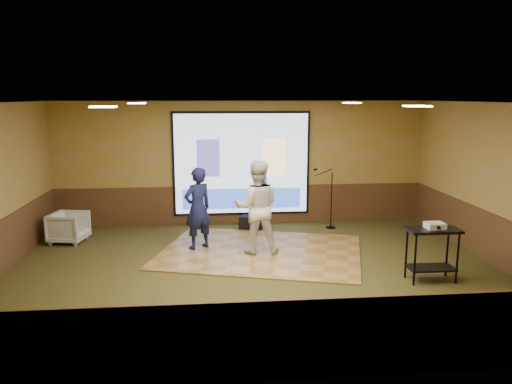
{
  "coord_description": "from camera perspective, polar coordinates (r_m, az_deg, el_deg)",
  "views": [
    {
      "loc": [
        -0.8,
        -8.49,
        3.12
      ],
      "look_at": [
        0.1,
        0.86,
        1.3
      ],
      "focal_mm": 35.0,
      "sensor_mm": 36.0,
      "label": 1
    }
  ],
  "objects": [
    {
      "name": "mic_stand",
      "position": [
        12.0,
        8.33,
        -1.8
      ],
      "size": [
        0.57,
        0.23,
        1.46
      ],
      "rotation": [
        0.0,
        0.0,
        -0.23
      ],
      "color": "black",
      "rests_on": "ground"
    },
    {
      "name": "duffel_bag",
      "position": [
        11.84,
        -0.58,
        -3.53
      ],
      "size": [
        0.6,
        0.51,
        0.31
      ],
      "primitive_type": "cube",
      "rotation": [
        0.0,
        0.0,
        -0.41
      ],
      "color": "black",
      "rests_on": "ground"
    },
    {
      "name": "projector_screen",
      "position": [
        12.07,
        -1.66,
        3.12
      ],
      "size": [
        3.32,
        0.06,
        2.52
      ],
      "color": "black",
      "rests_on": "room_shell"
    },
    {
      "name": "player_left",
      "position": [
        10.2,
        -6.68,
        -1.87
      ],
      "size": [
        0.73,
        0.67,
        1.68
      ],
      "primitive_type": "imported",
      "rotation": [
        0.0,
        0.0,
        3.72
      ],
      "color": "#141941",
      "rests_on": "dance_floor"
    },
    {
      "name": "banquet_chair",
      "position": [
        11.49,
        -20.62,
        -3.8
      ],
      "size": [
        0.85,
        0.83,
        0.66
      ],
      "primitive_type": "imported",
      "rotation": [
        0.0,
        0.0,
        1.38
      ],
      "color": "gray",
      "rests_on": "ground"
    },
    {
      "name": "projector",
      "position": [
        8.93,
        19.77,
        -3.62
      ],
      "size": [
        0.31,
        0.26,
        0.1
      ],
      "primitive_type": "cube",
      "rotation": [
        0.0,
        0.0,
        0.04
      ],
      "color": "silver",
      "rests_on": "av_table"
    },
    {
      "name": "wainscot_right",
      "position": [
        10.34,
        25.53,
        -4.95
      ],
      "size": [
        0.04,
        7.0,
        0.95
      ],
      "primitive_type": "cube",
      "color": "#50351A",
      "rests_on": "ground"
    },
    {
      "name": "downlight_nw",
      "position": [
        10.39,
        -13.46,
        9.84
      ],
      "size": [
        0.32,
        0.32,
        0.02
      ],
      "primitive_type": "cube",
      "color": "#FFE7BF",
      "rests_on": "room_shell"
    },
    {
      "name": "downlight_sw",
      "position": [
        7.13,
        -17.05,
        9.29
      ],
      "size": [
        0.32,
        0.32,
        0.02
      ],
      "primitive_type": "cube",
      "color": "#FFE7BF",
      "rests_on": "room_shell"
    },
    {
      "name": "wainscot_back",
      "position": [
        12.29,
        -1.65,
        -1.48
      ],
      "size": [
        9.0,
        0.04,
        0.95
      ],
      "primitive_type": "cube",
      "color": "#50351A",
      "rests_on": "ground"
    },
    {
      "name": "ground",
      "position": [
        9.08,
        -0.12,
        -9.13
      ],
      "size": [
        9.0,
        9.0,
        0.0
      ],
      "primitive_type": "plane",
      "color": "#293417",
      "rests_on": "ground"
    },
    {
      "name": "dance_floor",
      "position": [
        10.18,
        0.55,
        -6.81
      ],
      "size": [
        4.63,
        3.99,
        0.03
      ],
      "primitive_type": "cube",
      "rotation": [
        0.0,
        0.0,
        -0.28
      ],
      "color": "olive",
      "rests_on": "ground"
    },
    {
      "name": "downlight_ne",
      "position": [
        10.72,
        10.91,
        9.97
      ],
      "size": [
        0.32,
        0.32,
        0.02
      ],
      "primitive_type": "cube",
      "color": "#FFE7BF",
      "rests_on": "room_shell"
    },
    {
      "name": "room_shell",
      "position": [
        8.59,
        -0.12,
        4.11
      ],
      "size": [
        9.04,
        7.04,
        3.02
      ],
      "color": "#A88346",
      "rests_on": "ground"
    },
    {
      "name": "player_right",
      "position": [
        9.83,
        0.09,
        -1.75
      ],
      "size": [
        0.94,
        0.75,
        1.86
      ],
      "primitive_type": "imported",
      "rotation": [
        0.0,
        0.0,
        3.09
      ],
      "color": "silver",
      "rests_on": "dance_floor"
    },
    {
      "name": "wainscot_front",
      "position": [
        5.72,
        3.31,
        -16.57
      ],
      "size": [
        9.0,
        0.04,
        0.95
      ],
      "primitive_type": "cube",
      "color": "#50351A",
      "rests_on": "ground"
    },
    {
      "name": "downlight_se",
      "position": [
        7.61,
        17.96,
        9.32
      ],
      "size": [
        0.32,
        0.32,
        0.02
      ],
      "primitive_type": "cube",
      "color": "#FFE7BF",
      "rests_on": "room_shell"
    },
    {
      "name": "av_table",
      "position": [
        8.99,
        19.5,
        -5.72
      ],
      "size": [
        0.87,
        0.46,
        0.92
      ],
      "rotation": [
        0.0,
        0.0,
        -0.01
      ],
      "color": "black",
      "rests_on": "ground"
    }
  ]
}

